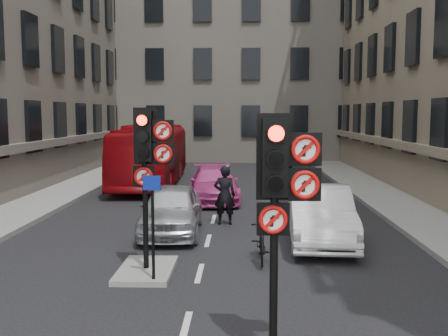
# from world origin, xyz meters

# --- Properties ---
(pavement_left) EXTENTS (3.00, 50.00, 0.16)m
(pavement_left) POSITION_xyz_m (-7.20, 12.00, 0.08)
(pavement_left) COLOR gray
(pavement_left) RESTS_ON ground
(pavement_right) EXTENTS (3.00, 50.00, 0.16)m
(pavement_right) POSITION_xyz_m (7.20, 12.00, 0.08)
(pavement_right) COLOR gray
(pavement_right) RESTS_ON ground
(centre_island) EXTENTS (1.20, 2.00, 0.12)m
(centre_island) POSITION_xyz_m (-1.20, 5.00, 0.06)
(centre_island) COLOR gray
(centre_island) RESTS_ON ground
(building_far) EXTENTS (30.00, 14.00, 20.00)m
(building_far) POSITION_xyz_m (0.00, 38.00, 10.00)
(building_far) COLOR slate
(building_far) RESTS_ON ground
(signal_near) EXTENTS (0.91, 0.40, 3.58)m
(signal_near) POSITION_xyz_m (1.49, 0.99, 2.58)
(signal_near) COLOR black
(signal_near) RESTS_ON ground
(signal_far) EXTENTS (0.91, 0.40, 3.58)m
(signal_far) POSITION_xyz_m (-1.11, 4.99, 2.70)
(signal_far) COLOR black
(signal_far) RESTS_ON centre_island
(car_silver) EXTENTS (1.86, 4.32, 1.45)m
(car_silver) POSITION_xyz_m (-1.13, 8.88, 0.73)
(car_silver) COLOR #B2B6BA
(car_silver) RESTS_ON ground
(car_white) EXTENTS (1.90, 4.79, 1.55)m
(car_white) POSITION_xyz_m (3.11, 7.94, 0.77)
(car_white) COLOR white
(car_white) RESTS_ON ground
(car_pink) EXTENTS (2.34, 4.85, 1.36)m
(car_pink) POSITION_xyz_m (-0.18, 14.72, 0.68)
(car_pink) COLOR #C03887
(car_pink) RESTS_ON ground
(bus_red) EXTENTS (2.77, 10.77, 2.98)m
(bus_red) POSITION_xyz_m (-3.54, 19.64, 1.49)
(bus_red) COLOR maroon
(bus_red) RESTS_ON ground
(motorcycle) EXTENTS (0.52, 1.78, 1.06)m
(motorcycle) POSITION_xyz_m (1.42, 6.00, 0.53)
(motorcycle) COLOR black
(motorcycle) RESTS_ON ground
(motorcyclist) EXTENTS (0.70, 0.46, 1.90)m
(motorcyclist) POSITION_xyz_m (0.40, 10.20, 0.95)
(motorcyclist) COLOR black
(motorcyclist) RESTS_ON ground
(info_sign) EXTENTS (0.38, 0.14, 2.18)m
(info_sign) POSITION_xyz_m (-0.90, 4.18, 1.53)
(info_sign) COLOR black
(info_sign) RESTS_ON centre_island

